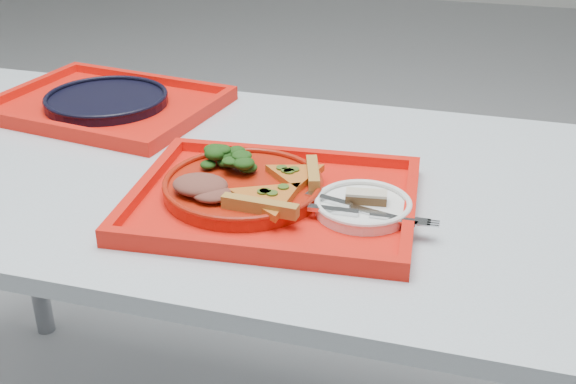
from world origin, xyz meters
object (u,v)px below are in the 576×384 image
object	(u,v)px
tray_far	(107,107)
dinner_plate	(243,188)
navy_plate	(107,101)
tray_main	(274,203)
dessert_bar	(366,197)

from	to	relation	value
tray_far	dinner_plate	distance (m)	0.52
navy_plate	dinner_plate	bearing A→B (deg)	-36.65
tray_main	dessert_bar	size ratio (longest dim) A/B	6.75
tray_far	dessert_bar	size ratio (longest dim) A/B	6.75
navy_plate	tray_main	bearing A→B (deg)	-34.17
tray_far	navy_plate	size ratio (longest dim) A/B	1.73
tray_far	dessert_bar	bearing A→B (deg)	-18.57
dessert_bar	navy_plate	bearing A→B (deg)	145.48
dessert_bar	dinner_plate	bearing A→B (deg)	171.79
dinner_plate	navy_plate	xyz separation A→B (m)	(-0.42, 0.31, -0.00)
dinner_plate	dessert_bar	xyz separation A→B (m)	(0.20, -0.00, 0.01)
tray_far	dessert_bar	distance (m)	0.70
tray_main	navy_plate	xyz separation A→B (m)	(-0.47, 0.32, 0.01)
dinner_plate	navy_plate	world-z (taller)	dinner_plate
tray_main	dinner_plate	size ratio (longest dim) A/B	1.73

